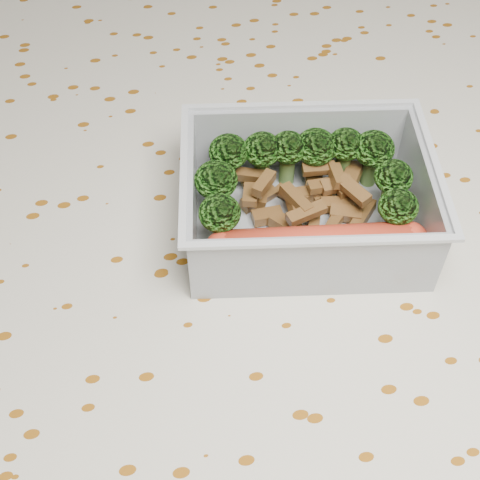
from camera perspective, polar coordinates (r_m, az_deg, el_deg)
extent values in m
cube|color=brown|center=(0.49, 0.03, -3.44)|extent=(1.40, 0.90, 0.04)
cube|color=silver|center=(0.47, 0.03, -1.78)|extent=(1.46, 0.96, 0.01)
cube|color=silver|center=(0.89, -5.99, 18.60)|extent=(1.46, 0.01, 0.18)
cube|color=silver|center=(0.49, 5.48, 1.38)|extent=(0.18, 0.15, 0.00)
cube|color=silver|center=(0.51, 5.04, 8.62)|extent=(0.16, 0.03, 0.05)
cube|color=silver|center=(0.43, 6.56, -2.16)|extent=(0.16, 0.03, 0.05)
cube|color=silver|center=(0.48, 15.15, 3.85)|extent=(0.02, 0.12, 0.05)
cube|color=silver|center=(0.46, -4.07, 3.44)|extent=(0.02, 0.12, 0.05)
cube|color=silver|center=(0.50, 5.22, 11.40)|extent=(0.17, 0.03, 0.00)
cube|color=silver|center=(0.40, 6.98, -0.18)|extent=(0.17, 0.03, 0.00)
cube|color=silver|center=(0.47, 16.36, 6.25)|extent=(0.02, 0.12, 0.00)
cube|color=silver|center=(0.44, -4.83, 5.93)|extent=(0.02, 0.12, 0.00)
cylinder|color=#608C3F|center=(0.50, -0.95, 5.67)|extent=(0.01, 0.01, 0.02)
ellipsoid|color=#3E7E22|center=(0.49, -0.99, 7.53)|extent=(0.03, 0.03, 0.02)
cylinder|color=#608C3F|center=(0.50, 1.86, 5.89)|extent=(0.01, 0.01, 0.02)
ellipsoid|color=#3E7E22|center=(0.49, 1.93, 7.75)|extent=(0.03, 0.03, 0.02)
cylinder|color=#608C3F|center=(0.51, 4.02, 6.02)|extent=(0.01, 0.01, 0.03)
ellipsoid|color=#3E7E22|center=(0.49, 4.16, 7.88)|extent=(0.03, 0.03, 0.02)
cylinder|color=#608C3F|center=(0.51, 6.28, 6.05)|extent=(0.01, 0.01, 0.02)
ellipsoid|color=#3E7E22|center=(0.50, 6.50, 7.90)|extent=(0.03, 0.03, 0.03)
cylinder|color=#608C3F|center=(0.51, 8.73, 6.25)|extent=(0.01, 0.01, 0.03)
ellipsoid|color=#3E7E22|center=(0.50, 9.03, 8.08)|extent=(0.03, 0.03, 0.02)
cylinder|color=#608C3F|center=(0.51, 11.00, 5.82)|extent=(0.01, 0.01, 0.02)
ellipsoid|color=#3E7E22|center=(0.50, 11.37, 7.64)|extent=(0.03, 0.03, 0.03)
cylinder|color=#608C3F|center=(0.48, -1.99, 3.26)|extent=(0.01, 0.01, 0.02)
ellipsoid|color=#3E7E22|center=(0.47, -2.06, 5.13)|extent=(0.03, 0.03, 0.03)
cylinder|color=#608C3F|center=(0.50, 12.53, 3.46)|extent=(0.01, 0.01, 0.03)
ellipsoid|color=#3E7E22|center=(0.48, 12.97, 5.27)|extent=(0.03, 0.03, 0.02)
cylinder|color=#608C3F|center=(0.46, -1.68, 0.47)|extent=(0.01, 0.01, 0.02)
ellipsoid|color=#3E7E22|center=(0.45, -1.75, 2.32)|extent=(0.03, 0.03, 0.02)
cylinder|color=#608C3F|center=(0.48, 12.88, 0.98)|extent=(0.01, 0.01, 0.03)
ellipsoid|color=#3E7E22|center=(0.46, 13.36, 2.79)|extent=(0.03, 0.03, 0.02)
cube|color=brown|center=(0.49, 1.58, 3.59)|extent=(0.03, 0.02, 0.01)
cube|color=brown|center=(0.49, 8.49, 3.03)|extent=(0.03, 0.01, 0.01)
cube|color=brown|center=(0.50, 6.26, 4.15)|extent=(0.02, 0.02, 0.01)
cube|color=brown|center=(0.48, 6.27, 1.57)|extent=(0.02, 0.03, 0.01)
cube|color=brown|center=(0.47, 4.83, 3.46)|extent=(0.02, 0.03, 0.01)
cube|color=brown|center=(0.51, 6.30, 4.97)|extent=(0.02, 0.03, 0.01)
cube|color=brown|center=(0.50, 1.11, 5.50)|extent=(0.03, 0.02, 0.01)
cube|color=brown|center=(0.49, 8.22, 4.66)|extent=(0.02, 0.01, 0.01)
cube|color=brown|center=(0.50, 4.08, 3.91)|extent=(0.02, 0.02, 0.01)
cube|color=brown|center=(0.50, 7.24, 3.60)|extent=(0.01, 0.02, 0.01)
cube|color=brown|center=(0.48, 2.35, 2.05)|extent=(0.02, 0.01, 0.01)
cube|color=brown|center=(0.48, 8.19, 1.68)|extent=(0.02, 0.03, 0.01)
cube|color=brown|center=(0.50, 6.60, 4.45)|extent=(0.01, 0.03, 0.01)
cube|color=brown|center=(0.50, 6.73, 6.08)|extent=(0.02, 0.01, 0.01)
cube|color=brown|center=(0.49, 7.19, 4.64)|extent=(0.02, 0.01, 0.01)
cube|color=brown|center=(0.46, 5.67, 2.30)|extent=(0.03, 0.02, 0.01)
cube|color=brown|center=(0.49, 8.99, 2.25)|extent=(0.02, 0.02, 0.01)
cube|color=brown|center=(0.50, 5.77, 3.93)|extent=(0.03, 0.01, 0.01)
cube|color=brown|center=(0.48, 4.78, 3.12)|extent=(0.01, 0.02, 0.01)
cube|color=brown|center=(0.48, 0.90, 3.90)|extent=(0.02, 0.02, 0.01)
cube|color=brown|center=(0.50, 9.53, 5.40)|extent=(0.03, 0.03, 0.01)
cube|color=brown|center=(0.50, 0.83, 4.55)|extent=(0.01, 0.03, 0.01)
cube|color=brown|center=(0.49, 8.26, 5.43)|extent=(0.01, 0.02, 0.01)
cube|color=brown|center=(0.50, 1.80, 3.82)|extent=(0.02, 0.02, 0.01)
cube|color=brown|center=(0.48, 2.05, 4.84)|extent=(0.02, 0.02, 0.01)
cube|color=brown|center=(0.50, 8.62, 4.63)|extent=(0.01, 0.02, 0.01)
cube|color=brown|center=(0.48, 9.66, 4.21)|extent=(0.02, 0.03, 0.01)
cube|color=brown|center=(0.49, 10.45, 2.08)|extent=(0.03, 0.03, 0.01)
cube|color=brown|center=(0.48, 3.85, 1.28)|extent=(0.02, 0.02, 0.01)
cylinder|color=red|center=(0.45, 6.58, -0.42)|extent=(0.13, 0.04, 0.03)
sphere|color=red|center=(0.47, 14.18, -0.05)|extent=(0.03, 0.03, 0.03)
sphere|color=red|center=(0.45, -1.35, -0.80)|extent=(0.03, 0.03, 0.03)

